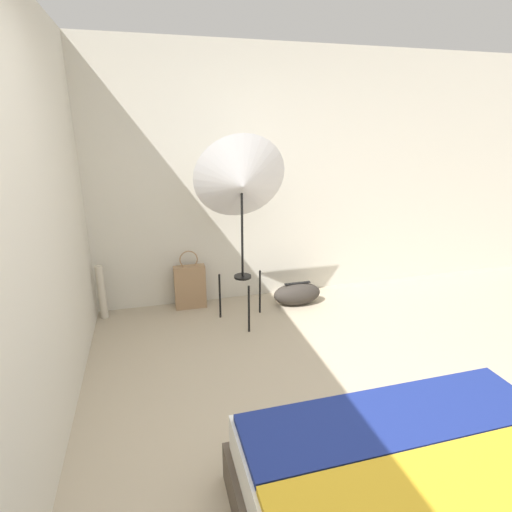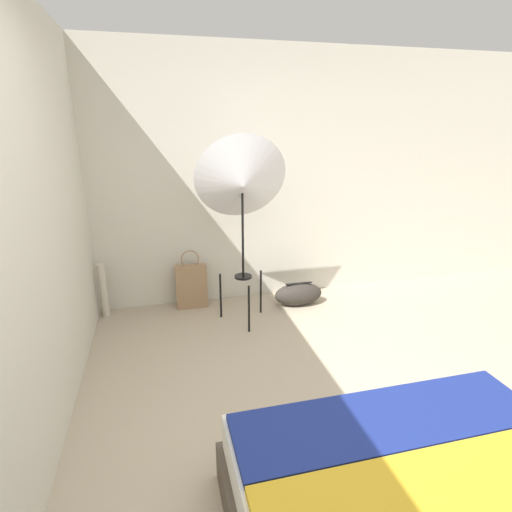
# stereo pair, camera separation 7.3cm
# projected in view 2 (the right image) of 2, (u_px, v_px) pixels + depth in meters

# --- Properties ---
(ground_plane) EXTENTS (14.00, 14.00, 0.00)m
(ground_plane) POSITION_uv_depth(u_px,v_px,m) (343.00, 485.00, 2.14)
(ground_plane) COLOR tan
(wall_back) EXTENTS (8.00, 0.05, 2.60)m
(wall_back) POSITION_uv_depth(u_px,v_px,m) (241.00, 180.00, 4.12)
(wall_back) COLOR beige
(wall_back) RESTS_ON ground_plane
(wall_side_left) EXTENTS (0.05, 8.00, 2.60)m
(wall_side_left) POSITION_uv_depth(u_px,v_px,m) (37.00, 223.00, 2.30)
(wall_side_left) COLOR beige
(wall_side_left) RESTS_ON ground_plane
(photo_umbrella) EXTENTS (0.84, 0.49, 1.78)m
(photo_umbrella) POSITION_uv_depth(u_px,v_px,m) (242.00, 183.00, 3.53)
(photo_umbrella) COLOR black
(photo_umbrella) RESTS_ON ground_plane
(tote_bag) EXTENTS (0.32, 0.11, 0.63)m
(tote_bag) POSITION_uv_depth(u_px,v_px,m) (191.00, 286.00, 4.17)
(tote_bag) COLOR #9E7A56
(tote_bag) RESTS_ON ground_plane
(duffel_bag) EXTENTS (0.52, 0.24, 0.25)m
(duffel_bag) POSITION_uv_depth(u_px,v_px,m) (298.00, 294.00, 4.25)
(duffel_bag) COLOR #332D28
(duffel_bag) RESTS_ON ground_plane
(paper_roll) EXTENTS (0.07, 0.07, 0.55)m
(paper_roll) POSITION_uv_depth(u_px,v_px,m) (104.00, 291.00, 3.95)
(paper_roll) COLOR beige
(paper_roll) RESTS_ON ground_plane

